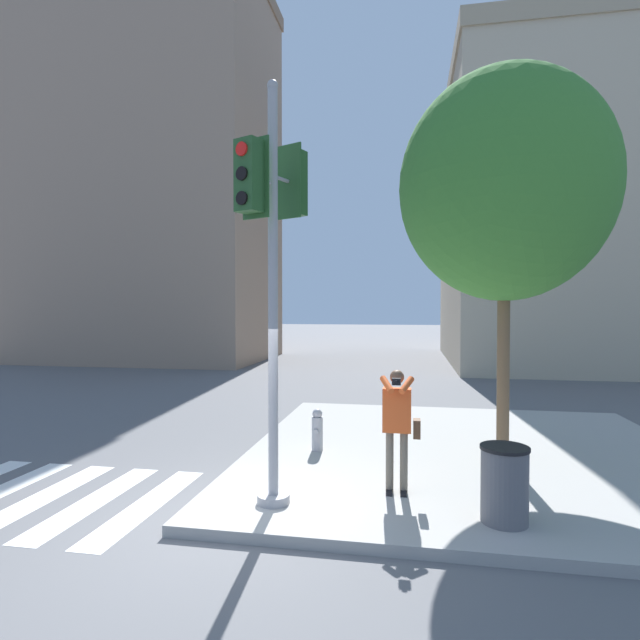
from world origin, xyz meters
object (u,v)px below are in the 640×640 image
(traffic_signal_pole, at_px, (273,245))
(street_tree, at_px, (505,187))
(trash_bin, at_px, (504,484))
(person_photographer, at_px, (398,419))
(fire_hydrant, at_px, (317,430))

(traffic_signal_pole, xyz_separation_m, street_tree, (3.37, 2.50, 1.22))
(trash_bin, bearing_deg, person_photographer, 150.07)
(person_photographer, bearing_deg, street_tree, 46.30)
(person_photographer, xyz_separation_m, trash_bin, (1.31, -0.76, -0.58))
(traffic_signal_pole, height_order, trash_bin, traffic_signal_pole)
(street_tree, distance_m, fire_hydrant, 5.40)
(person_photographer, distance_m, fire_hydrant, 2.49)
(fire_hydrant, relative_size, trash_bin, 0.83)
(person_photographer, distance_m, trash_bin, 1.62)
(person_photographer, relative_size, street_tree, 0.26)
(street_tree, xyz_separation_m, fire_hydrant, (-3.25, 0.05, -4.31))
(fire_hydrant, bearing_deg, person_photographer, -50.96)
(street_tree, distance_m, trash_bin, 4.96)
(person_photographer, distance_m, street_tree, 4.43)
(traffic_signal_pole, relative_size, trash_bin, 6.03)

